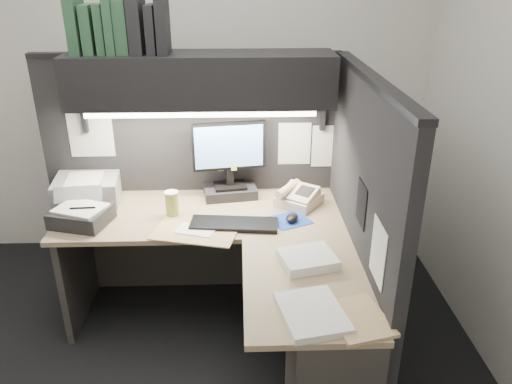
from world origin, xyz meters
TOP-DOWN VIEW (x-y plane):
  - floor at (0.00, 0.00)m, footprint 3.50×3.50m
  - wall_back at (0.00, 1.50)m, footprint 3.50×0.04m
  - partition_back at (0.03, 0.93)m, footprint 1.90×0.06m
  - partition_right at (0.98, 0.18)m, footprint 0.06×1.50m
  - desk at (0.43, -0.00)m, footprint 1.70×1.53m
  - overhead_shelf at (0.12, 0.75)m, footprint 1.55×0.34m
  - task_light_tube at (0.12, 0.61)m, footprint 1.32×0.04m
  - monitor at (0.28, 0.79)m, footprint 0.46×0.25m
  - keyboard at (0.30, 0.38)m, footprint 0.52×0.22m
  - mousepad at (0.64, 0.44)m, footprint 0.28×0.27m
  - mouse at (0.65, 0.42)m, footprint 0.10×0.13m
  - telephone at (0.71, 0.66)m, footprint 0.33×0.34m
  - coffee_cup at (-0.07, 0.52)m, footprint 0.08×0.08m
  - printer at (-0.63, 0.76)m, footprint 0.43×0.37m
  - notebook_stack at (-0.58, 0.44)m, footprint 0.37×0.33m
  - open_folder at (0.09, 0.32)m, footprint 0.52×0.41m
  - paper_stack_a at (0.68, -0.04)m, footprint 0.31×0.28m
  - paper_stack_b at (0.64, -0.45)m, footprint 0.32×0.37m
  - manila_stack at (0.84, -0.49)m, footprint 0.29×0.34m
  - binder_row at (-0.31, 0.75)m, footprint 0.53×0.24m
  - pinned_papers at (0.42, 0.56)m, footprint 1.76×1.31m

SIDE VIEW (x-z plane):
  - floor at x=0.00m, z-range 0.00..0.00m
  - desk at x=0.43m, z-range 0.08..0.81m
  - mousepad at x=0.64m, z-range 0.73..0.73m
  - open_folder at x=0.09m, z-range 0.73..0.74m
  - manila_stack at x=0.84m, z-range 0.73..0.75m
  - keyboard at x=0.30m, z-range 0.73..0.75m
  - paper_stack_b at x=0.64m, z-range 0.73..0.76m
  - mouse at x=0.65m, z-range 0.73..0.77m
  - paper_stack_a at x=0.68m, z-range 0.73..0.78m
  - notebook_stack at x=-0.58m, z-range 0.73..0.82m
  - telephone at x=0.71m, z-range 0.73..0.83m
  - partition_back at x=0.03m, z-range 0.00..1.60m
  - partition_right at x=0.98m, z-range 0.00..1.60m
  - coffee_cup at x=-0.07m, z-range 0.73..0.88m
  - printer at x=-0.63m, z-range 0.73..0.89m
  - monitor at x=0.28m, z-range 0.68..1.18m
  - pinned_papers at x=0.42m, z-range 0.80..1.31m
  - task_light_tube at x=0.12m, z-range 1.31..1.35m
  - wall_back at x=0.00m, z-range 0.00..2.70m
  - overhead_shelf at x=0.12m, z-range 1.35..1.65m
  - binder_row at x=-0.31m, z-range 1.64..1.95m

